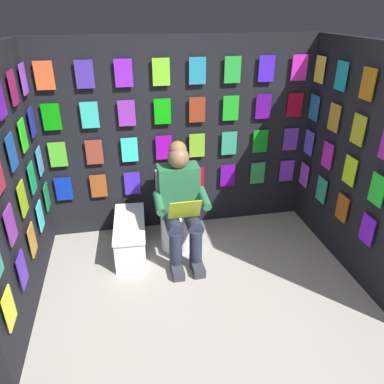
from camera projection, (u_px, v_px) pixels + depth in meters
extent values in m
plane|color=#9E998E|center=(226.00, 359.00, 2.73)|extent=(30.00, 30.00, 0.00)
cube|color=black|center=(179.00, 138.00, 4.02)|extent=(3.00, 0.10, 2.09)
cube|color=#0E2BB9|center=(64.00, 189.00, 3.94)|extent=(0.17, 0.01, 0.26)
cube|color=#A4461B|center=(99.00, 186.00, 4.00)|extent=(0.17, 0.01, 0.26)
cube|color=#4324D2|center=(132.00, 183.00, 4.06)|extent=(0.17, 0.01, 0.26)
cube|color=#D33150|center=(165.00, 181.00, 4.12)|extent=(0.17, 0.01, 0.26)
cube|color=maroon|center=(197.00, 178.00, 4.18)|extent=(0.17, 0.01, 0.26)
cube|color=#660BA8|center=(228.00, 176.00, 4.25)|extent=(0.17, 0.01, 0.26)
cube|color=green|center=(257.00, 173.00, 4.31)|extent=(0.17, 0.01, 0.26)
cube|color=#7432D2|center=(287.00, 171.00, 4.37)|extent=(0.17, 0.01, 0.26)
cube|color=#51C029|center=(58.00, 155.00, 3.76)|extent=(0.17, 0.01, 0.26)
cube|color=#973828|center=(94.00, 152.00, 3.82)|extent=(0.17, 0.01, 0.26)
cube|color=#34EFCD|center=(130.00, 150.00, 3.89)|extent=(0.17, 0.01, 0.26)
cube|color=#9B0CB9|center=(164.00, 148.00, 3.95)|extent=(0.17, 0.01, 0.26)
cube|color=#7DBD27|center=(197.00, 145.00, 4.01)|extent=(0.17, 0.01, 0.26)
cube|color=#2E9C72|center=(229.00, 143.00, 4.07)|extent=(0.17, 0.01, 0.26)
cube|color=#0D8D1C|center=(260.00, 141.00, 4.13)|extent=(0.17, 0.01, 0.26)
cube|color=#662EAF|center=(290.00, 139.00, 4.20)|extent=(0.17, 0.01, 0.26)
cube|color=#0D9C09|center=(51.00, 117.00, 3.59)|extent=(0.17, 0.01, 0.26)
cube|color=#31CEB8|center=(90.00, 115.00, 3.65)|extent=(0.17, 0.01, 0.26)
cube|color=purple|center=(127.00, 113.00, 3.71)|extent=(0.17, 0.01, 0.26)
cube|color=#0DB40B|center=(163.00, 112.00, 3.77)|extent=(0.17, 0.01, 0.26)
cube|color=maroon|center=(197.00, 110.00, 3.83)|extent=(0.17, 0.01, 0.26)
cube|color=green|center=(231.00, 108.00, 3.90)|extent=(0.17, 0.01, 0.26)
cube|color=#530D91|center=(263.00, 107.00, 3.96)|extent=(0.17, 0.01, 0.26)
cube|color=#A60921|center=(295.00, 105.00, 4.02)|extent=(0.17, 0.01, 0.26)
cube|color=#EA5A2A|center=(44.00, 76.00, 3.41)|extent=(0.17, 0.01, 0.26)
cube|color=#472DA6|center=(85.00, 74.00, 3.47)|extent=(0.17, 0.01, 0.26)
cube|color=#8A20EB|center=(124.00, 73.00, 3.54)|extent=(0.17, 0.01, 0.26)
cube|color=#7CED29|center=(161.00, 72.00, 3.60)|extent=(0.17, 0.01, 0.26)
cube|color=teal|center=(197.00, 71.00, 3.66)|extent=(0.17, 0.01, 0.26)
cube|color=green|center=(233.00, 70.00, 3.72)|extent=(0.17, 0.01, 0.26)
cube|color=#401EDF|center=(267.00, 69.00, 3.78)|extent=(0.17, 0.01, 0.26)
cube|color=#DB24BF|center=(299.00, 68.00, 3.85)|extent=(0.17, 0.01, 0.26)
cube|color=black|center=(360.00, 163.00, 3.37)|extent=(0.10, 1.96, 2.09)
cube|color=#AC47DE|center=(304.00, 175.00, 4.27)|extent=(0.01, 0.17, 0.26)
cube|color=teal|center=(321.00, 190.00, 3.92)|extent=(0.01, 0.17, 0.26)
cube|color=#A44C14|center=(342.00, 208.00, 3.57)|extent=(0.01, 0.17, 0.26)
cube|color=#7016E9|center=(367.00, 230.00, 3.22)|extent=(0.01, 0.17, 0.26)
cube|color=#5A4BEF|center=(309.00, 143.00, 4.09)|extent=(0.01, 0.17, 0.26)
cube|color=#C622BF|center=(327.00, 155.00, 3.74)|extent=(0.01, 0.17, 0.26)
cube|color=#AEE81D|center=(350.00, 171.00, 3.39)|extent=(0.01, 0.17, 0.26)
cube|color=green|center=(377.00, 190.00, 3.04)|extent=(0.01, 0.17, 0.26)
cube|color=#206AA6|center=(314.00, 108.00, 3.92)|extent=(0.01, 0.17, 0.26)
cube|color=#BA862A|center=(334.00, 118.00, 3.57)|extent=(0.01, 0.17, 0.26)
cube|color=#A7AA1F|center=(358.00, 130.00, 3.22)|extent=(0.01, 0.17, 0.26)
cube|color=yellow|center=(320.00, 69.00, 3.74)|extent=(0.01, 0.17, 0.26)
cube|color=teal|center=(341.00, 76.00, 3.39)|extent=(0.01, 0.17, 0.26)
cube|color=#A46211|center=(368.00, 84.00, 3.04)|extent=(0.01, 0.17, 0.26)
cube|color=black|center=(9.00, 192.00, 2.86)|extent=(0.10, 1.96, 2.09)
cube|color=yellow|center=(9.00, 308.00, 2.38)|extent=(0.01, 0.17, 0.26)
cube|color=#4D26BA|center=(22.00, 270.00, 2.73)|extent=(0.01, 0.17, 0.26)
cube|color=gold|center=(32.00, 240.00, 3.08)|extent=(0.01, 0.17, 0.26)
cube|color=#48E6E7|center=(40.00, 216.00, 3.43)|extent=(0.01, 0.17, 0.26)
cube|color=#16963D|center=(47.00, 196.00, 3.78)|extent=(0.01, 0.17, 0.26)
cube|color=purple|center=(11.00, 225.00, 2.56)|extent=(0.01, 0.17, 0.26)
cube|color=#96C214|center=(23.00, 198.00, 2.91)|extent=(0.01, 0.17, 0.26)
cube|color=#11AA54|center=(32.00, 178.00, 3.26)|extent=(0.01, 0.17, 0.26)
cube|color=#4AA1E6|center=(40.00, 161.00, 3.61)|extent=(0.01, 0.17, 0.26)
cube|color=#194A9B|center=(12.00, 152.00, 2.73)|extent=(0.01, 0.17, 0.26)
cube|color=#29E21C|center=(23.00, 135.00, 3.08)|extent=(0.01, 0.17, 0.26)
cube|color=#2023A1|center=(32.00, 122.00, 3.43)|extent=(0.01, 0.17, 0.26)
cube|color=#6110AE|center=(0.00, 99.00, 2.56)|extent=(0.01, 0.17, 0.26)
cube|color=#911553|center=(13.00, 88.00, 2.91)|extent=(0.01, 0.17, 0.26)
cube|color=#8D44E3|center=(24.00, 79.00, 3.26)|extent=(0.01, 0.17, 0.26)
cylinder|color=white|center=(179.00, 229.00, 3.94)|extent=(0.38, 0.38, 0.40)
cylinder|color=white|center=(178.00, 212.00, 3.84)|extent=(0.41, 0.41, 0.02)
cube|color=white|center=(174.00, 187.00, 4.00)|extent=(0.38, 0.19, 0.36)
cylinder|color=white|center=(175.00, 190.00, 3.92)|extent=(0.39, 0.07, 0.39)
cube|color=#286B42|center=(178.00, 190.00, 3.70)|extent=(0.40, 0.23, 0.52)
sphere|color=brown|center=(178.00, 158.00, 3.51)|extent=(0.21, 0.21, 0.21)
sphere|color=olive|center=(178.00, 150.00, 3.51)|extent=(0.17, 0.17, 0.17)
cylinder|color=#23283D|center=(192.00, 220.00, 3.65)|extent=(0.16, 0.40, 0.15)
cylinder|color=#23283D|center=(172.00, 222.00, 3.61)|extent=(0.16, 0.40, 0.15)
cylinder|color=#23283D|center=(196.00, 249.00, 3.59)|extent=(0.12, 0.12, 0.42)
cylinder|color=#23283D|center=(176.00, 252.00, 3.56)|extent=(0.12, 0.12, 0.42)
cube|color=#33333D|center=(197.00, 267.00, 3.62)|extent=(0.11, 0.26, 0.09)
cube|color=#33333D|center=(177.00, 270.00, 3.58)|extent=(0.11, 0.26, 0.09)
cylinder|color=#286B42|center=(204.00, 198.00, 3.59)|extent=(0.09, 0.31, 0.13)
cylinder|color=#286B42|center=(159.00, 203.00, 3.51)|extent=(0.09, 0.31, 0.13)
cube|color=#B3C728|center=(185.00, 210.00, 3.42)|extent=(0.30, 0.13, 0.23)
cube|color=silver|center=(131.00, 238.00, 3.86)|extent=(0.33, 0.78, 0.33)
cube|color=white|center=(129.00, 223.00, 3.78)|extent=(0.35, 0.81, 0.03)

